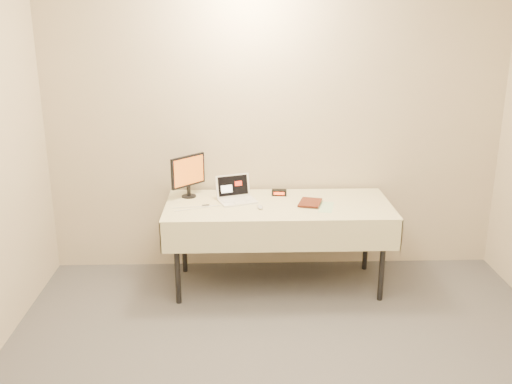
{
  "coord_description": "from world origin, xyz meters",
  "views": [
    {
      "loc": [
        -0.32,
        -2.4,
        2.25
      ],
      "look_at": [
        -0.19,
        1.99,
        0.86
      ],
      "focal_mm": 40.0,
      "sensor_mm": 36.0,
      "label": 1
    }
  ],
  "objects_px": {
    "table": "(278,211)",
    "monitor": "(188,173)",
    "laptop": "(236,195)",
    "book": "(300,190)"
  },
  "relations": [
    {
      "from": "monitor",
      "to": "book",
      "type": "relative_size",
      "value": 1.57
    },
    {
      "from": "laptop",
      "to": "monitor",
      "type": "xyz_separation_m",
      "value": [
        -0.4,
        0.11,
        0.16
      ]
    },
    {
      "from": "laptop",
      "to": "monitor",
      "type": "relative_size",
      "value": 0.99
    },
    {
      "from": "table",
      "to": "monitor",
      "type": "relative_size",
      "value": 5.12
    },
    {
      "from": "laptop",
      "to": "table",
      "type": "bearing_deg",
      "value": -34.94
    },
    {
      "from": "table",
      "to": "monitor",
      "type": "height_order",
      "value": "monitor"
    },
    {
      "from": "table",
      "to": "laptop",
      "type": "height_order",
      "value": "laptop"
    },
    {
      "from": "laptop",
      "to": "monitor",
      "type": "distance_m",
      "value": 0.45
    },
    {
      "from": "book",
      "to": "table",
      "type": "bearing_deg",
      "value": -160.59
    },
    {
      "from": "table",
      "to": "book",
      "type": "bearing_deg",
      "value": 2.71
    }
  ]
}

